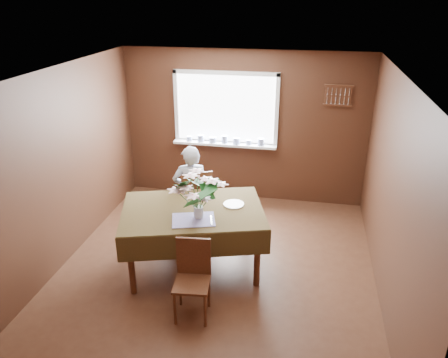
% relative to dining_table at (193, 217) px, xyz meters
% --- Properties ---
extents(floor, '(4.50, 4.50, 0.00)m').
position_rel_dining_table_xyz_m(floor, '(0.29, -0.02, -0.74)').
color(floor, '#472718').
rests_on(floor, ground).
extents(ceiling, '(4.50, 4.50, 0.00)m').
position_rel_dining_table_xyz_m(ceiling, '(0.29, -0.02, 1.76)').
color(ceiling, white).
rests_on(ceiling, wall_back).
extents(wall_back, '(4.00, 0.00, 4.00)m').
position_rel_dining_table_xyz_m(wall_back, '(0.29, 2.23, 0.51)').
color(wall_back, brown).
rests_on(wall_back, floor).
extents(wall_front, '(4.00, 0.00, 4.00)m').
position_rel_dining_table_xyz_m(wall_front, '(0.29, -2.27, 0.51)').
color(wall_front, brown).
rests_on(wall_front, floor).
extents(wall_left, '(0.00, 4.50, 4.50)m').
position_rel_dining_table_xyz_m(wall_left, '(-1.71, -0.02, 0.51)').
color(wall_left, brown).
rests_on(wall_left, floor).
extents(wall_right, '(0.00, 4.50, 4.50)m').
position_rel_dining_table_xyz_m(wall_right, '(2.29, -0.02, 0.51)').
color(wall_right, brown).
rests_on(wall_right, floor).
extents(window_assembly, '(1.72, 0.20, 1.22)m').
position_rel_dining_table_xyz_m(window_assembly, '(-0.01, 2.17, 0.60)').
color(window_assembly, white).
rests_on(window_assembly, wall_back).
extents(spoon_rack, '(0.44, 0.05, 0.33)m').
position_rel_dining_table_xyz_m(spoon_rack, '(1.74, 2.19, 1.11)').
color(spoon_rack, '#542D1B').
rests_on(spoon_rack, wall_back).
extents(dining_table, '(2.01, 1.63, 0.85)m').
position_rel_dining_table_xyz_m(dining_table, '(0.00, 0.00, 0.00)').
color(dining_table, '#542D1B').
rests_on(dining_table, floor).
extents(chair_far, '(0.60, 0.60, 1.03)m').
position_rel_dining_table_xyz_m(chair_far, '(-0.18, 0.81, -0.18)').
color(chair_far, '#542D1B').
rests_on(chair_far, floor).
extents(chair_near, '(0.42, 0.42, 0.89)m').
position_rel_dining_table_xyz_m(chair_near, '(0.21, -0.83, -0.25)').
color(chair_near, '#542D1B').
rests_on(chair_near, floor).
extents(seated_woman, '(0.59, 0.48, 1.39)m').
position_rel_dining_table_xyz_m(seated_woman, '(-0.23, 0.77, -0.04)').
color(seated_woman, white).
rests_on(seated_woman, floor).
extents(flower_bouquet, '(0.58, 0.58, 0.49)m').
position_rel_dining_table_xyz_m(flower_bouquet, '(0.13, -0.19, 0.43)').
color(flower_bouquet, white).
rests_on(flower_bouquet, dining_table).
extents(side_plate, '(0.31, 0.31, 0.01)m').
position_rel_dining_table_xyz_m(side_plate, '(0.48, 0.22, 0.11)').
color(side_plate, white).
rests_on(side_plate, dining_table).
extents(table_knife, '(0.08, 0.23, 0.00)m').
position_rel_dining_table_xyz_m(table_knife, '(0.29, -0.24, 0.11)').
color(table_knife, silver).
rests_on(table_knife, dining_table).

